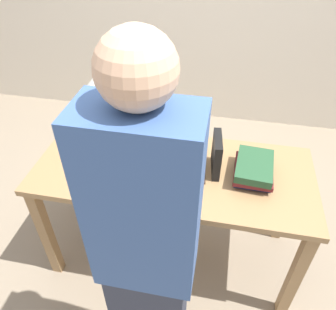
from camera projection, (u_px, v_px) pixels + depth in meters
The scene contains 9 objects.
ground_plane at pixel (172, 250), 2.30m from camera, with size 12.00×12.00×0.00m, color gray.
reading_desk at pixel (173, 182), 1.88m from camera, with size 1.54×0.66×0.77m.
open_book at pixel (165, 160), 1.83m from camera, with size 0.48×0.36×0.09m.
book_stack_tall at pixel (254, 169), 1.73m from camera, with size 0.21×0.29×0.10m.
book_standing_upright at pixel (217, 155), 1.73m from camera, with size 0.06×0.19×0.22m.
reading_lamp at pixel (101, 88), 1.68m from camera, with size 0.16×0.16×0.50m.
coffee_mug at pixel (128, 152), 1.85m from camera, with size 0.07×0.10×0.09m.
pencil at pixel (140, 185), 1.71m from camera, with size 0.02×0.17×0.01m.
person_reader at pixel (147, 262), 1.25m from camera, with size 0.36×0.22×1.75m.
Camera 1 is at (0.23, -1.33, 1.98)m, focal length 35.00 mm.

